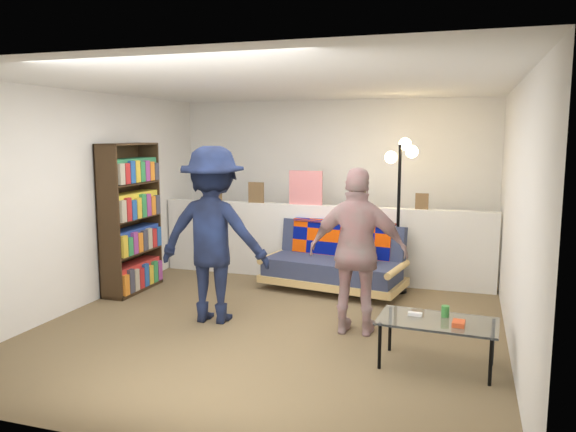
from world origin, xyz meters
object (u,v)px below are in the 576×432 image
object	(u,v)px
bookshelf	(130,223)
floor_lamp	(401,184)
person_left	(213,235)
coffee_table	(438,323)
person_right	(358,252)
futon_sofa	(336,263)

from	to	relation	value
bookshelf	floor_lamp	world-z (taller)	floor_lamp
floor_lamp	person_left	world-z (taller)	floor_lamp
coffee_table	person_left	distance (m)	2.40
person_left	person_right	distance (m)	1.49
futon_sofa	person_right	xyz separation A→B (m)	(0.54, -1.43, 0.46)
coffee_table	futon_sofa	bearing A→B (deg)	123.37
futon_sofa	person_right	bearing A→B (deg)	-69.21
bookshelf	person_right	world-z (taller)	bookshelf
coffee_table	floor_lamp	distance (m)	2.48
person_left	person_right	xyz separation A→B (m)	(1.49, 0.06, -0.10)
futon_sofa	coffee_table	size ratio (longest dim) A/B	1.84
floor_lamp	person_left	size ratio (longest dim) A/B	1.04
futon_sofa	person_right	world-z (taller)	person_right
person_right	floor_lamp	bearing A→B (deg)	-99.23
coffee_table	person_right	size ratio (longest dim) A/B	0.61
bookshelf	person_left	distance (m)	1.61
futon_sofa	person_left	world-z (taller)	person_left
bookshelf	floor_lamp	distance (m)	3.33
floor_lamp	futon_sofa	bearing A→B (deg)	-166.56
futon_sofa	coffee_table	xyz separation A→B (m)	(1.34, -2.03, 0.03)
futon_sofa	floor_lamp	distance (m)	1.25
futon_sofa	person_right	distance (m)	1.60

